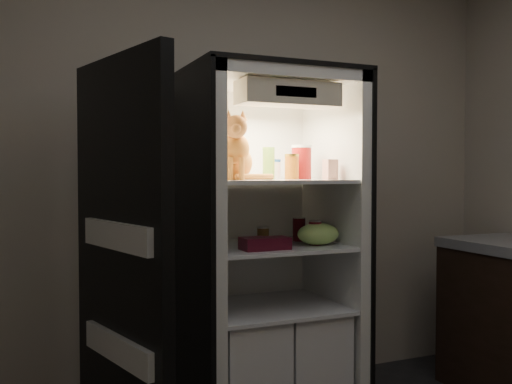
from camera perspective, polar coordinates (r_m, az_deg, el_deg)
room_shell at (r=1.96m, az=18.20°, el=10.43°), size 3.60×3.60×3.60m
refrigerator at (r=3.16m, az=0.97°, el=-7.81°), size 0.90×0.72×1.88m
fridge_door at (r=2.65m, az=-13.37°, el=-7.06°), size 0.28×0.86×1.85m
tabby_cat at (r=2.93m, az=-2.07°, el=3.79°), size 0.29×0.35×0.35m
parmesan_shaker at (r=3.13m, az=1.27°, el=2.89°), size 0.07×0.07×0.18m
mayo_tub at (r=3.25m, az=1.78°, el=2.30°), size 0.08×0.08×0.11m
salsa_jar at (r=3.09m, az=3.59°, el=2.54°), size 0.08×0.08×0.14m
pepper_jar at (r=3.21m, az=4.56°, el=2.99°), size 0.11×0.11×0.19m
cream_carton at (r=3.08m, az=7.44°, el=2.25°), size 0.06×0.06×0.11m
soda_can_a at (r=3.24m, az=4.32°, el=-3.73°), size 0.07×0.07×0.13m
soda_can_b at (r=3.20m, az=5.88°, el=-3.93°), size 0.07×0.07×0.12m
soda_can_c at (r=3.07m, az=5.95°, el=-4.09°), size 0.07×0.07×0.13m
condiment_jar at (r=3.13m, az=0.71°, el=-4.29°), size 0.07×0.07×0.09m
grape_bag at (r=3.07m, az=6.24°, el=-4.19°), size 0.24×0.17×0.12m
berry_box_left at (r=2.85m, az=-0.15°, el=-5.21°), size 0.13×0.13×0.06m
berry_box_right at (r=2.90m, az=2.03°, el=-5.11°), size 0.12×0.12×0.06m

